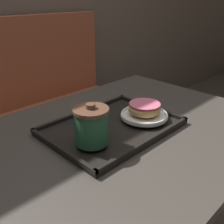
# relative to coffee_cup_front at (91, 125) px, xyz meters

# --- Properties ---
(booth_bench) EXTENTS (1.36, 0.44, 1.00)m
(booth_bench) POSITION_rel_coffee_cup_front_xyz_m (0.22, 0.89, -0.47)
(booth_bench) COLOR brown
(booth_bench) RESTS_ON ground_plane
(cafe_table) EXTENTS (1.09, 0.77, 0.70)m
(cafe_table) POSITION_rel_coffee_cup_front_xyz_m (0.13, 0.02, -0.22)
(cafe_table) COLOR #38332D
(cafe_table) RESTS_ON ground_plane
(serving_tray) EXTENTS (0.42, 0.31, 0.02)m
(serving_tray) POSITION_rel_coffee_cup_front_xyz_m (0.13, 0.05, -0.07)
(serving_tray) COLOR black
(serving_tray) RESTS_ON cafe_table
(coffee_cup_front) EXTENTS (0.10, 0.10, 0.12)m
(coffee_cup_front) POSITION_rel_coffee_cup_front_xyz_m (0.00, 0.00, 0.00)
(coffee_cup_front) COLOR #235638
(coffee_cup_front) RESTS_ON serving_tray
(plate_with_chocolate_donut) EXTENTS (0.16, 0.16, 0.01)m
(plate_with_chocolate_donut) POSITION_rel_coffee_cup_front_xyz_m (0.24, 0.00, -0.05)
(plate_with_chocolate_donut) COLOR white
(plate_with_chocolate_donut) RESTS_ON serving_tray
(donut_chocolate_glazed) EXTENTS (0.11, 0.11, 0.04)m
(donut_chocolate_glazed) POSITION_rel_coffee_cup_front_xyz_m (0.24, 0.00, -0.02)
(donut_chocolate_glazed) COLOR tan
(donut_chocolate_glazed) RESTS_ON plate_with_chocolate_donut
(spoon) EXTENTS (0.14, 0.09, 0.01)m
(spoon) POSITION_rel_coffee_cup_front_xyz_m (0.12, 0.12, -0.05)
(spoon) COLOR silver
(spoon) RESTS_ON serving_tray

